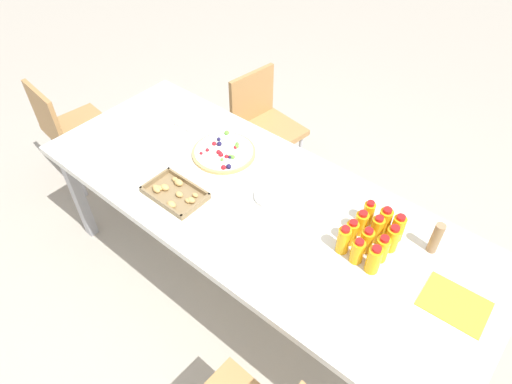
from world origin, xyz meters
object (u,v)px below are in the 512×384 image
(juice_bottle_0, at_px, (398,228))
(juice_bottle_6, at_px, (382,249))
(juice_bottle_1, at_px, (384,221))
(juice_bottle_4, at_px, (377,229))
(chair_near_right, at_px, (263,121))
(chair_end, at_px, (68,126))
(party_table, at_px, (257,208))
(juice_bottle_8, at_px, (351,232))
(juice_bottle_10, at_px, (357,251))
(snack_tray, at_px, (175,193))
(juice_bottle_9, at_px, (374,260))
(napkin_stack, at_px, (192,123))
(plate_stack, at_px, (273,196))
(juice_bottle_7, at_px, (367,240))
(cardboard_tube, at_px, (436,238))
(juice_bottle_2, at_px, (368,213))
(juice_bottle_3, at_px, (392,239))
(juice_bottle_11, at_px, (343,241))
(fruit_pizza, at_px, (224,152))
(juice_bottle_5, at_px, (361,223))
(paper_folder, at_px, (455,304))

(juice_bottle_0, distance_m, juice_bottle_6, 0.15)
(juice_bottle_1, height_order, juice_bottle_4, juice_bottle_1)
(chair_near_right, distance_m, chair_end, 1.36)
(party_table, distance_m, juice_bottle_8, 0.52)
(juice_bottle_10, distance_m, snack_tray, 0.94)
(chair_near_right, height_order, juice_bottle_10, juice_bottle_10)
(juice_bottle_9, distance_m, napkin_stack, 1.38)
(snack_tray, height_order, plate_stack, snack_tray)
(juice_bottle_6, bearing_deg, party_table, 5.96)
(juice_bottle_1, relative_size, juice_bottle_9, 0.99)
(juice_bottle_7, relative_size, plate_stack, 0.70)
(chair_near_right, distance_m, juice_bottle_0, 1.44)
(chair_end, distance_m, cardboard_tube, 2.48)
(juice_bottle_6, height_order, juice_bottle_9, juice_bottle_9)
(juice_bottle_8, height_order, juice_bottle_10, juice_bottle_8)
(juice_bottle_7, bearing_deg, cardboard_tube, -141.01)
(chair_near_right, xyz_separation_m, juice_bottle_10, (-1.19, 0.82, 0.32))
(party_table, bearing_deg, juice_bottle_9, 179.23)
(juice_bottle_2, height_order, juice_bottle_3, juice_bottle_3)
(juice_bottle_4, relative_size, juice_bottle_11, 0.97)
(juice_bottle_9, distance_m, snack_tray, 1.02)
(snack_tray, bearing_deg, juice_bottle_11, -164.11)
(juice_bottle_8, distance_m, juice_bottle_9, 0.17)
(juice_bottle_6, xyz_separation_m, snack_tray, (0.99, 0.31, -0.05))
(party_table, distance_m, fruit_pizza, 0.41)
(juice_bottle_2, distance_m, juice_bottle_3, 0.18)
(chair_end, bearing_deg, juice_bottle_7, 10.86)
(party_table, relative_size, juice_bottle_3, 17.04)
(juice_bottle_3, distance_m, juice_bottle_5, 0.15)
(cardboard_tube, height_order, paper_folder, cardboard_tube)
(juice_bottle_3, distance_m, napkin_stack, 1.37)
(snack_tray, bearing_deg, plate_stack, -141.63)
(juice_bottle_11, height_order, fruit_pizza, juice_bottle_11)
(juice_bottle_0, relative_size, juice_bottle_1, 0.98)
(juice_bottle_1, height_order, napkin_stack, juice_bottle_1)
(juice_bottle_6, xyz_separation_m, juice_bottle_7, (0.08, -0.00, -0.01))
(juice_bottle_5, relative_size, fruit_pizza, 0.37)
(juice_bottle_6, distance_m, juice_bottle_8, 0.15)
(juice_bottle_7, xyz_separation_m, paper_folder, (-0.43, 0.01, -0.06))
(juice_bottle_5, relative_size, cardboard_tube, 0.79)
(party_table, distance_m, plate_stack, 0.11)
(juice_bottle_2, bearing_deg, juice_bottle_10, 108.63)
(fruit_pizza, bearing_deg, juice_bottle_8, 174.10)
(juice_bottle_11, height_order, snack_tray, juice_bottle_11)
(juice_bottle_5, xyz_separation_m, juice_bottle_9, (-0.15, 0.15, 0.01))
(juice_bottle_7, distance_m, juice_bottle_11, 0.11)
(snack_tray, bearing_deg, chair_end, -6.37)
(juice_bottle_3, xyz_separation_m, juice_bottle_5, (0.15, 0.00, -0.01))
(fruit_pizza, relative_size, plate_stack, 1.88)
(juice_bottle_7, xyz_separation_m, plate_stack, (0.52, 0.01, -0.05))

